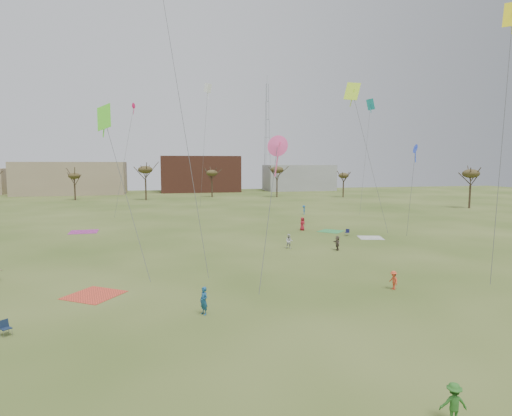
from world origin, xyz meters
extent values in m
plane|color=#334917|center=(0.00, 0.00, 0.00)|extent=(260.00, 260.00, 0.00)
imported|color=#2A6722|center=(1.83, -12.51, 0.77)|extent=(1.11, 0.79, 1.54)
imported|color=navy|center=(-5.95, 0.79, 0.89)|extent=(0.69, 0.78, 1.79)
imported|color=brown|center=(10.45, 17.46, 0.80)|extent=(0.54, 1.50, 1.60)
imported|color=#DC4B29|center=(8.65, 2.96, 0.71)|extent=(0.57, 0.94, 1.43)
imported|color=silver|center=(5.55, 19.52, 0.82)|extent=(0.95, 0.83, 1.65)
imported|color=maroon|center=(11.29, 31.52, 0.95)|extent=(1.10, 0.97, 1.90)
imported|color=#205795|center=(17.89, 49.68, 0.86)|extent=(1.05, 1.27, 1.71)
cube|color=#D5402A|center=(-13.35, 6.52, 0.00)|extent=(4.76, 4.76, 0.03)
cube|color=beige|center=(17.85, 23.77, 0.00)|extent=(3.69, 3.69, 0.03)
cube|color=#9B2F82|center=(-19.01, 37.06, 0.00)|extent=(3.91, 3.91, 0.03)
cube|color=green|center=(14.96, 29.81, 0.00)|extent=(4.31, 4.31, 0.03)
cube|color=#15233A|center=(-17.02, -0.07, 0.42)|extent=(0.71, 0.71, 0.04)
cube|color=#15233A|center=(-17.17, 0.11, 0.65)|extent=(0.46, 0.43, 0.44)
cube|color=#16183C|center=(15.60, 25.97, 0.42)|extent=(0.71, 0.71, 0.04)
cube|color=#16183C|center=(15.76, 26.14, 0.65)|extent=(0.46, 0.43, 0.44)
cube|color=teal|center=(28.19, 44.32, 19.91)|extent=(0.98, 0.98, 1.92)
cube|color=teal|center=(28.19, 44.32, 19.24)|extent=(0.08, 0.08, 1.73)
cylinder|color=#4C4C51|center=(26.40, 42.29, 10.40)|extent=(3.63, 4.10, 19.02)
cube|color=white|center=(0.98, 57.81, 23.99)|extent=(0.95, 0.95, 1.62)
cube|color=white|center=(0.98, 57.81, 23.04)|extent=(0.08, 0.08, 2.43)
cylinder|color=#4C4C51|center=(0.13, 58.20, 12.44)|extent=(1.74, 0.82, 23.09)
cone|color=#CA1551|center=(-12.24, 46.58, 18.77)|extent=(0.94, 0.07, 0.94)
cube|color=#CA1551|center=(-12.24, 46.58, 18.17)|extent=(0.08, 0.08, 1.54)
cylinder|color=#4C4C51|center=(-13.96, 45.93, 9.84)|extent=(3.48, 1.35, 17.88)
cylinder|color=#4C4C51|center=(-6.83, 8.93, 14.45)|extent=(3.61, 5.79, 27.11)
cube|color=#A8D423|center=(15.37, 24.91, 18.56)|extent=(1.23, 1.23, 2.43)
cube|color=#A8D423|center=(15.37, 24.91, 17.72)|extent=(0.08, 0.08, 2.18)
cylinder|color=#4C4C51|center=(17.12, 23.09, 9.73)|extent=(3.55, 3.70, 17.67)
cone|color=blue|center=(21.07, 19.53, 11.25)|extent=(1.09, 0.08, 1.09)
cube|color=blue|center=(21.07, 19.53, 10.56)|extent=(0.08, 0.08, 1.78)
cylinder|color=#4C4C51|center=(20.67, 19.51, 6.08)|extent=(0.83, 0.09, 10.36)
cone|color=#E54888|center=(-0.23, 4.17, 10.80)|extent=(1.53, 0.11, 1.53)
cube|color=#E54888|center=(-0.23, 4.17, 9.82)|extent=(0.08, 0.08, 2.51)
cylinder|color=#4C4C51|center=(-1.25, 2.70, 5.85)|extent=(2.10, 2.98, 9.91)
cube|color=yellow|center=(16.46, 1.40, 19.59)|extent=(0.08, 0.08, 1.57)
cylinder|color=#4C4C51|center=(15.44, 0.59, 10.55)|extent=(2.09, 1.67, 19.30)
cube|color=#54D225|center=(-12.63, 10.21, 13.14)|extent=(1.00, 1.00, 1.97)
cube|color=#54D225|center=(-12.63, 10.21, 12.45)|extent=(0.08, 0.08, 1.77)
cylinder|color=#4C4C51|center=(-10.97, 8.03, 7.02)|extent=(3.37, 4.40, 12.25)
cylinder|color=#3A2B1E|center=(-30.00, 92.00, 2.16)|extent=(0.40, 0.40, 4.32)
ellipsoid|color=#473D1E|center=(-30.00, 92.00, 6.34)|extent=(3.02, 3.02, 1.58)
cylinder|color=#3A2B1E|center=(-12.00, 88.00, 2.70)|extent=(0.40, 0.40, 5.40)
ellipsoid|color=#473D1E|center=(-12.00, 88.00, 7.92)|extent=(3.78, 3.78, 1.98)
cylinder|color=#3A2B1E|center=(6.00, 94.00, 2.34)|extent=(0.40, 0.40, 4.68)
ellipsoid|color=#473D1E|center=(6.00, 94.00, 6.86)|extent=(3.28, 3.28, 1.72)
cylinder|color=#3A2B1E|center=(24.00, 90.00, 2.64)|extent=(0.40, 0.40, 5.28)
ellipsoid|color=#473D1E|center=(24.00, 90.00, 7.74)|extent=(3.70, 3.70, 1.94)
cylinder|color=#3A2B1E|center=(42.00, 85.00, 2.10)|extent=(0.40, 0.40, 4.20)
ellipsoid|color=#473D1E|center=(42.00, 85.00, 6.16)|extent=(2.94, 2.94, 1.54)
cylinder|color=#3A2B1E|center=(56.00, 52.00, 2.52)|extent=(0.40, 0.40, 5.04)
ellipsoid|color=#473D1E|center=(56.00, 52.00, 7.39)|extent=(3.53, 3.53, 1.85)
cube|color=#937F60|center=(-35.00, 115.00, 5.00)|extent=(32.00, 14.00, 10.00)
cube|color=brown|center=(5.00, 120.00, 6.00)|extent=(26.00, 16.00, 12.00)
cube|color=gray|center=(40.00, 118.00, 4.50)|extent=(24.00, 12.00, 9.00)
cylinder|color=#9EA3A8|center=(30.90, 125.00, 19.00)|extent=(0.16, 0.16, 38.00)
cylinder|color=#9EA3A8|center=(29.55, 125.78, 19.00)|extent=(0.16, 0.16, 38.00)
cylinder|color=#9EA3A8|center=(29.55, 124.22, 19.00)|extent=(0.16, 0.16, 38.00)
cylinder|color=#9EA3A8|center=(30.00, 125.00, 39.50)|extent=(0.10, 0.10, 3.00)
camera|label=1|loc=(-8.52, -25.15, 9.53)|focal=29.59mm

